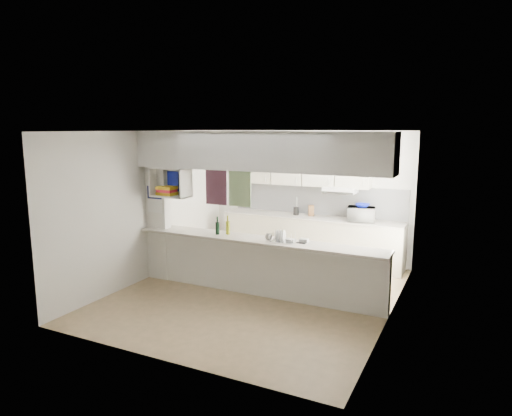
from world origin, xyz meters
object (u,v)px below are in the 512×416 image
Objects in this scene: wine_bottles at (223,227)px; bowl at (363,206)px; dish_rack at (283,237)px; microwave at (361,214)px.

bowl is at bearing 47.96° from wine_bottles.
wine_bottles reaches higher than dish_rack.
microwave is 1.28× the size of dish_rack.
bowl is 2.21m from dish_rack.
bowl is 0.69× the size of dish_rack.
microwave reaches higher than dish_rack.
dish_rack is 1.08m from wine_bottles.
dish_rack is at bearing -109.90° from bowl.
bowl is (0.02, -0.02, 0.17)m from microwave.
wine_bottles is at bearing 39.68° from microwave.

